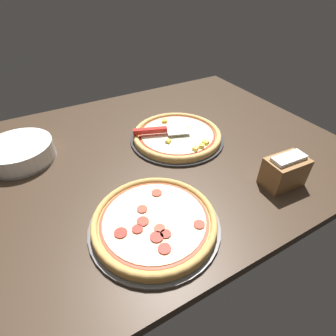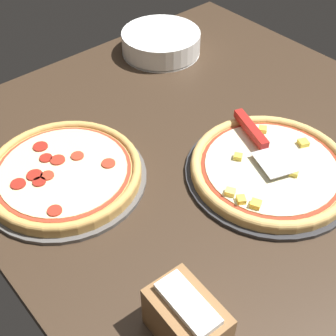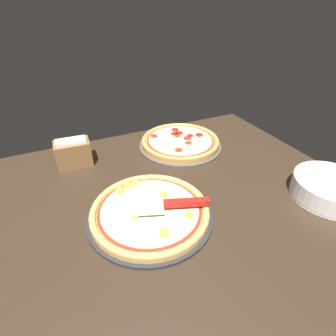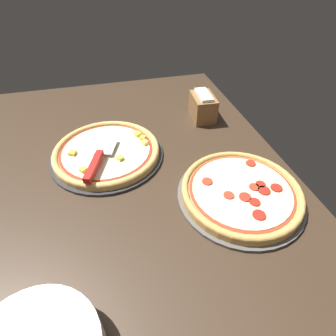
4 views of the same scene
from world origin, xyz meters
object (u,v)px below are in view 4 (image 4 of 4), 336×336
(pizza_front, at_px, (107,151))
(pizza_back, at_px, (241,191))
(serving_spatula, at_px, (96,161))
(napkin_holder, at_px, (203,107))

(pizza_front, distance_m, pizza_back, 0.48)
(pizza_front, distance_m, serving_spatula, 0.09)
(pizza_front, height_order, pizza_back, same)
(pizza_front, relative_size, napkin_holder, 2.64)
(pizza_front, xyz_separation_m, serving_spatula, (0.08, -0.03, 0.03))
(pizza_back, distance_m, napkin_holder, 0.47)
(pizza_front, xyz_separation_m, napkin_holder, (-0.17, 0.42, 0.03))
(pizza_back, distance_m, serving_spatula, 0.46)
(napkin_holder, bearing_deg, serving_spatula, -61.17)
(pizza_back, height_order, serving_spatula, serving_spatula)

